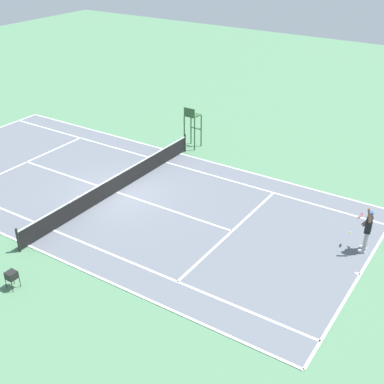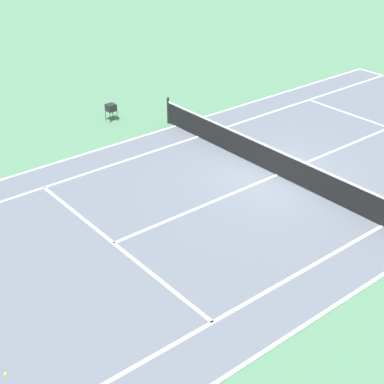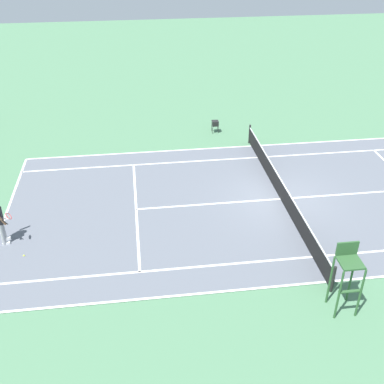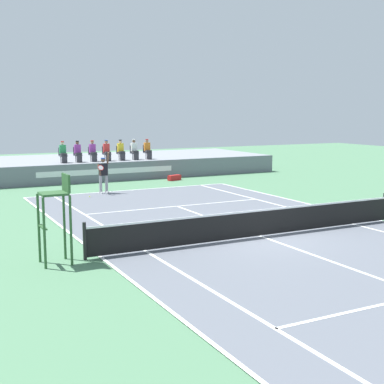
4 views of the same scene
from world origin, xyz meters
name	(u,v)px [view 4 (image 4 of 4)]	position (x,y,z in m)	size (l,w,h in m)	color
ground_plane	(261,237)	(0.00, 0.00, 0.00)	(80.00, 80.00, 0.00)	#4C7A56
court	(261,237)	(0.00, 0.00, 0.01)	(11.08, 23.88, 0.03)	slate
net	(262,222)	(0.00, 0.00, 0.52)	(11.98, 0.10, 1.07)	black
barrier_wall	(107,172)	(0.00, 15.89, 0.56)	(23.62, 0.25, 1.13)	slate
bleacher_platform	(88,166)	(0.00, 19.81, 0.56)	(23.62, 7.60, 1.13)	gray
spectator_seated_0	(63,152)	(-2.29, 16.96, 1.74)	(0.44, 0.60, 1.27)	#474C56
spectator_seated_1	(78,152)	(-1.41, 16.96, 1.74)	(0.44, 0.60, 1.27)	#474C56
spectator_seated_2	(93,151)	(-0.50, 16.96, 1.74)	(0.44, 0.60, 1.27)	#474C56
spectator_seated_3	(107,151)	(0.37, 16.96, 1.74)	(0.44, 0.60, 1.27)	#474C56
spectator_seated_4	(121,150)	(1.28, 16.96, 1.74)	(0.44, 0.60, 1.27)	#474C56
spectator_seated_5	(134,150)	(2.17, 16.96, 1.74)	(0.44, 0.60, 1.27)	#474C56
spectator_seated_6	(148,149)	(3.05, 16.96, 1.74)	(0.44, 0.60, 1.27)	#474C56
tennis_player	(103,174)	(-1.64, 11.52, 0.99)	(0.75, 0.70, 2.08)	#9E9EA3
tennis_ball	(90,197)	(-2.63, 10.66, 0.03)	(0.07, 0.07, 0.07)	#D1E533
umpire_chair	(56,207)	(-6.68, 0.00, 1.56)	(0.77, 0.77, 2.44)	#2D562D
equipment_bag	(174,178)	(3.80, 14.63, 0.16)	(0.96, 0.60, 0.32)	red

